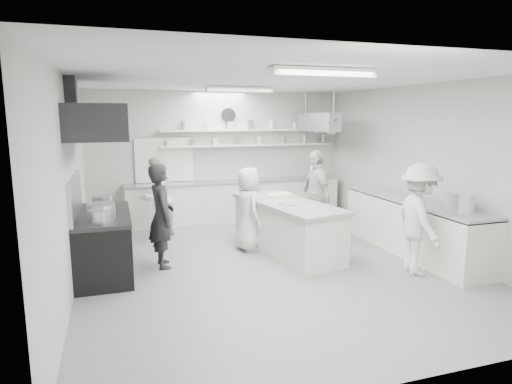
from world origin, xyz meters
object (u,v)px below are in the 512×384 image
object	(u,v)px
back_counter	(236,201)
right_counter	(413,227)
stove	(104,245)
cook_back	(156,198)
prep_island	(287,228)
cook_stove	(161,216)

from	to	relation	value
back_counter	right_counter	world-z (taller)	right_counter
stove	right_counter	xyz separation A→B (m)	(5.25, -0.60, 0.02)
right_counter	cook_back	world-z (taller)	cook_back
cook_back	back_counter	bearing A→B (deg)	162.39
prep_island	stove	bearing A→B (deg)	171.07
stove	right_counter	bearing A→B (deg)	-6.52
right_counter	cook_stove	distance (m)	4.41
right_counter	cook_stove	size ratio (longest dim) A/B	1.95
stove	cook_back	distance (m)	2.13
cook_back	right_counter	bearing A→B (deg)	106.06
right_counter	cook_back	size ratio (longest dim) A/B	2.02
right_counter	cook_back	xyz separation A→B (m)	(-4.26, 2.45, 0.35)
back_counter	cook_back	size ratio (longest dim) A/B	3.06
prep_island	cook_back	xyz separation A→B (m)	(-2.13, 1.73, 0.38)
prep_island	cook_stove	size ratio (longest dim) A/B	1.41
prep_island	cook_back	bearing A→B (deg)	129.84
stove	cook_back	world-z (taller)	cook_back
prep_island	cook_stove	xyz separation A→B (m)	(-2.22, -0.08, 0.41)
cook_stove	cook_back	xyz separation A→B (m)	(0.09, 1.81, -0.03)
right_counter	cook_back	distance (m)	4.93
right_counter	prep_island	xyz separation A→B (m)	(-2.13, 0.72, -0.03)
right_counter	cook_stove	world-z (taller)	cook_stove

